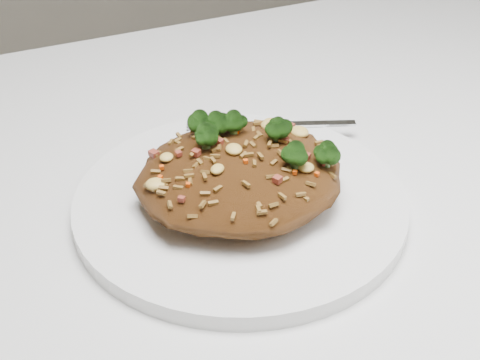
# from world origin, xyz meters

# --- Properties ---
(dining_table) EXTENTS (1.20, 0.80, 0.75)m
(dining_table) POSITION_xyz_m (0.00, 0.00, 0.66)
(dining_table) COLOR silver
(dining_table) RESTS_ON ground
(plate) EXTENTS (0.27, 0.27, 0.01)m
(plate) POSITION_xyz_m (-0.07, -0.00, 0.76)
(plate) COLOR white
(plate) RESTS_ON dining_table
(fried_rice) EXTENTS (0.17, 0.15, 0.06)m
(fried_rice) POSITION_xyz_m (-0.07, -0.00, 0.79)
(fried_rice) COLOR brown
(fried_rice) RESTS_ON plate
(fork) EXTENTS (0.16, 0.08, 0.00)m
(fork) POSITION_xyz_m (0.01, 0.08, 0.77)
(fork) COLOR silver
(fork) RESTS_ON plate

